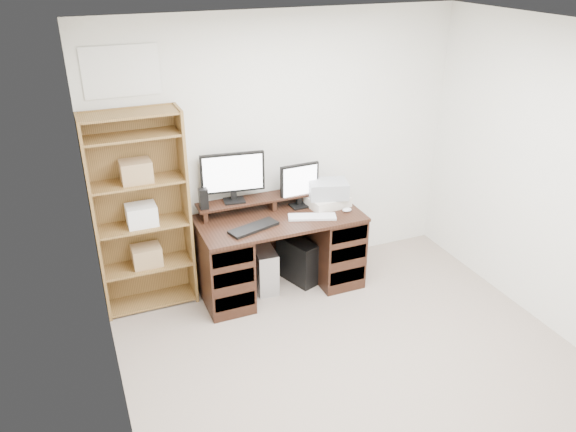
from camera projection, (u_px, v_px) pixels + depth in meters
room at (397, 246)px, 3.57m from camera, size 3.54×4.04×2.54m
desk at (279, 251)px, 5.25m from camera, size 1.50×0.70×0.75m
riser_shelf at (271, 198)px, 5.23m from camera, size 1.40×0.22×0.12m
monitor_wide at (233, 175)px, 5.01m from camera, size 0.57×0.17×0.46m
monitor_small at (300, 184)px, 5.21m from camera, size 0.38×0.15×0.42m
speaker at (204, 199)px, 4.93m from camera, size 0.08×0.08×0.19m
keyboard_black at (254, 228)px, 4.87m from camera, size 0.48×0.28×0.03m
keyboard_white at (312, 217)px, 5.07m from camera, size 0.45×0.27×0.02m
mouse at (347, 210)px, 5.18m from camera, size 0.11×0.09×0.04m
printer at (328, 201)px, 5.29m from camera, size 0.40×0.32×0.09m
basket at (328, 189)px, 5.24m from camera, size 0.41×0.34×0.15m
tower_silver at (264, 267)px, 5.33m from camera, size 0.22×0.43×0.42m
tower_black at (298, 260)px, 5.44m from camera, size 0.32×0.47×0.43m
bookshelf at (141, 212)px, 4.79m from camera, size 0.80×0.30×1.80m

